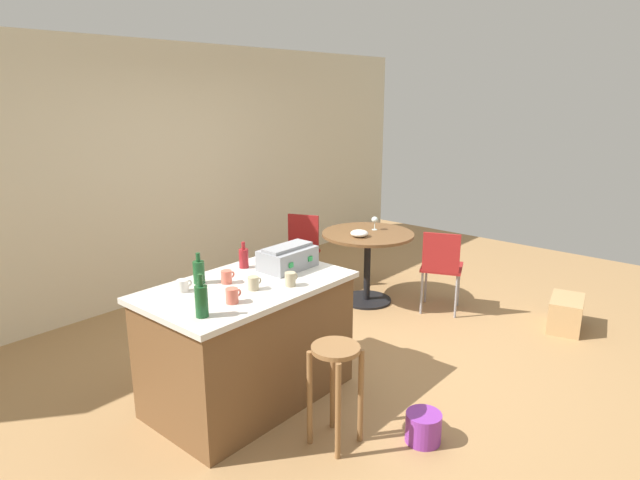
% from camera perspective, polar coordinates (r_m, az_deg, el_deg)
% --- Properties ---
extents(ground_plane, '(8.80, 8.80, 0.00)m').
position_cam_1_polar(ground_plane, '(4.78, 4.00, -12.00)').
color(ground_plane, '#A37A4C').
extents(back_wall, '(8.00, 0.10, 2.70)m').
position_cam_1_polar(back_wall, '(6.19, -15.33, 6.96)').
color(back_wall, beige).
rests_on(back_wall, ground_plane).
extents(kitchen_island, '(1.46, 0.88, 0.89)m').
position_cam_1_polar(kitchen_island, '(4.02, -7.48, -10.52)').
color(kitchen_island, brown).
rests_on(kitchen_island, ground_plane).
extents(wooden_stool, '(0.31, 0.31, 0.68)m').
position_cam_1_polar(wooden_stool, '(3.51, 1.63, -13.98)').
color(wooden_stool, olive).
rests_on(wooden_stool, ground_plane).
extents(dining_table, '(0.96, 0.96, 0.76)m').
position_cam_1_polar(dining_table, '(5.76, 5.00, -0.97)').
color(dining_table, black).
rests_on(dining_table, ground_plane).
extents(folding_chair_near, '(0.52, 0.52, 0.86)m').
position_cam_1_polar(folding_chair_near, '(5.60, 12.60, -2.53)').
color(folding_chair_near, maroon).
rests_on(folding_chair_near, ground_plane).
extents(folding_chair_far, '(0.52, 0.52, 0.86)m').
position_cam_1_polar(folding_chair_far, '(6.06, -2.13, -0.83)').
color(folding_chair_far, maroon).
rests_on(folding_chair_far, ground_plane).
extents(toolbox, '(0.42, 0.28, 0.18)m').
position_cam_1_polar(toolbox, '(4.13, -3.42, -1.84)').
color(toolbox, gray).
rests_on(toolbox, kitchen_island).
extents(bottle_0, '(0.08, 0.08, 0.27)m').
position_cam_1_polar(bottle_0, '(3.32, -12.31, -6.19)').
color(bottle_0, '#194C23').
rests_on(bottle_0, kitchen_island).
extents(bottle_1, '(0.08, 0.08, 0.22)m').
position_cam_1_polar(bottle_1, '(3.90, -12.57, -3.24)').
color(bottle_1, '#194C23').
rests_on(bottle_1, kitchen_island).
extents(bottle_2, '(0.07, 0.07, 0.20)m').
position_cam_1_polar(bottle_2, '(4.18, -7.99, -1.85)').
color(bottle_2, maroon).
rests_on(bottle_2, kitchen_island).
extents(cup_0, '(0.11, 0.08, 0.10)m').
position_cam_1_polar(cup_0, '(3.77, -3.11, -4.11)').
color(cup_0, tan).
rests_on(cup_0, kitchen_island).
extents(cup_1, '(0.11, 0.08, 0.09)m').
position_cam_1_polar(cup_1, '(3.87, -9.75, -3.82)').
color(cup_1, '#DB6651').
rests_on(cup_1, kitchen_island).
extents(cup_2, '(0.12, 0.08, 0.08)m').
position_cam_1_polar(cup_2, '(3.78, -14.16, -4.64)').
color(cup_2, white).
rests_on(cup_2, kitchen_island).
extents(cup_3, '(0.11, 0.08, 0.09)m').
position_cam_1_polar(cup_3, '(3.72, -6.97, -4.50)').
color(cup_3, tan).
rests_on(cup_3, kitchen_island).
extents(cup_4, '(0.12, 0.08, 0.10)m').
position_cam_1_polar(cup_4, '(3.51, -9.17, -5.77)').
color(cup_4, '#DB6651').
rests_on(cup_4, kitchen_island).
extents(wine_glass, '(0.07, 0.07, 0.14)m').
position_cam_1_polar(wine_glass, '(5.81, 5.76, 2.09)').
color(wine_glass, silver).
rests_on(wine_glass, dining_table).
extents(serving_bowl, '(0.18, 0.18, 0.07)m').
position_cam_1_polar(serving_bowl, '(5.54, 4.14, 0.71)').
color(serving_bowl, white).
rests_on(serving_bowl, dining_table).
extents(cardboard_box, '(0.52, 0.38, 0.31)m').
position_cam_1_polar(cardboard_box, '(5.72, 24.34, -7.01)').
color(cardboard_box, tan).
rests_on(cardboard_box, ground_plane).
extents(plastic_bucket, '(0.23, 0.23, 0.20)m').
position_cam_1_polar(plastic_bucket, '(3.77, 10.77, -18.72)').
color(plastic_bucket, purple).
rests_on(plastic_bucket, ground_plane).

